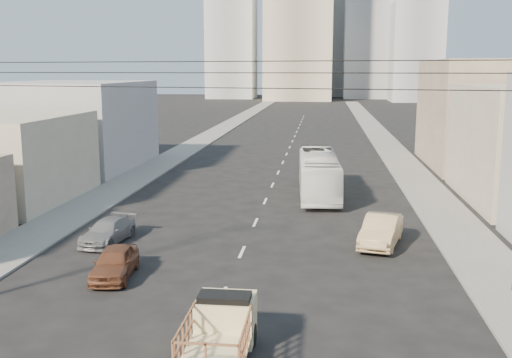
% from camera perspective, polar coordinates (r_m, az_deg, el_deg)
% --- Properties ---
extents(sidewalk_left, '(3.50, 180.00, 0.12)m').
position_cam_1_polar(sidewalk_left, '(86.77, -4.02, 4.36)').
color(sidewalk_left, slate).
rests_on(sidewalk_left, ground).
extents(sidewalk_right, '(3.50, 180.00, 0.12)m').
position_cam_1_polar(sidewalk_right, '(85.68, 11.67, 4.10)').
color(sidewalk_right, slate).
rests_on(sidewalk_right, ground).
extents(lane_dashes, '(0.15, 104.00, 0.01)m').
position_cam_1_polar(lane_dashes, '(68.57, 3.09, 2.73)').
color(lane_dashes, silver).
rests_on(lane_dashes, ground).
extents(flatbed_pickup, '(1.95, 4.41, 1.90)m').
position_cam_1_polar(flatbed_pickup, '(19.34, -3.42, -14.04)').
color(flatbed_pickup, beige).
rests_on(flatbed_pickup, ground).
extents(city_bus, '(3.26, 11.55, 3.18)m').
position_cam_1_polar(city_bus, '(43.84, 5.99, 0.46)').
color(city_bus, white).
rests_on(city_bus, ground).
extents(sedan_brown, '(2.00, 4.14, 1.36)m').
position_cam_1_polar(sedan_brown, '(27.44, -13.30, -7.75)').
color(sedan_brown, brown).
rests_on(sedan_brown, ground).
extents(sedan_tan, '(2.81, 5.09, 1.59)m').
position_cam_1_polar(sedan_tan, '(32.10, 11.83, -4.83)').
color(sedan_tan, tan).
rests_on(sedan_tan, ground).
extents(sedan_grey, '(2.26, 4.43, 1.23)m').
position_cam_1_polar(sedan_grey, '(32.93, -13.94, -4.85)').
color(sedan_grey, slate).
rests_on(sedan_grey, ground).
extents(overhead_wires, '(23.01, 5.02, 0.72)m').
position_cam_1_polar(overhead_wires, '(16.83, -7.35, 9.90)').
color(overhead_wires, black).
rests_on(overhead_wires, ground).
extents(bldg_right_far, '(12.00, 16.00, 10.00)m').
position_cam_1_polar(bldg_right_far, '(61.13, 21.76, 5.79)').
color(bldg_right_far, gray).
rests_on(bldg_right_far, ground).
extents(bldg_left_far, '(12.00, 16.00, 8.00)m').
position_cam_1_polar(bldg_left_far, '(58.97, -17.09, 4.96)').
color(bldg_left_far, '#99999C').
rests_on(bldg_left_far, ground).
extents(midrise_ne, '(16.00, 16.00, 40.00)m').
position_cam_1_polar(midrise_ne, '(200.64, 10.76, 13.29)').
color(midrise_ne, '#92959A').
rests_on(midrise_ne, ground).
extents(midrise_nw, '(15.00, 15.00, 34.00)m').
position_cam_1_polar(midrise_nw, '(197.31, -2.33, 12.64)').
color(midrise_nw, '#92959A').
rests_on(midrise_nw, ground).
extents(midrise_back, '(18.00, 18.00, 44.00)m').
position_cam_1_polar(midrise_back, '(215.25, 7.21, 13.71)').
color(midrise_back, '#99999C').
rests_on(midrise_back, ground).
extents(midrise_east, '(14.00, 14.00, 28.00)m').
position_cam_1_polar(midrise_east, '(181.79, 15.01, 11.56)').
color(midrise_east, '#92959A').
rests_on(midrise_east, ground).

